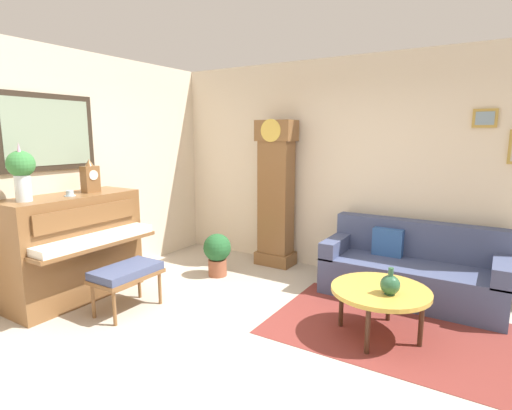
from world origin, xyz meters
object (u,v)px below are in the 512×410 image
object	(u,v)px
piano	(74,246)
flower_vase	(21,170)
coffee_table	(380,292)
piano_bench	(127,274)
teacup	(70,194)
couch	(411,270)
mantel_clock	(90,177)
green_jug	(390,285)
potted_plant	(217,252)
grandfather_clock	(276,197)

from	to	relation	value
piano	flower_vase	bearing A→B (deg)	-89.85
piano	coffee_table	xyz separation A→B (m)	(3.15, 0.91, -0.17)
piano_bench	coffee_table	xyz separation A→B (m)	(2.38, 0.85, 0.02)
coffee_table	flower_vase	xyz separation A→B (m)	(-3.15, -1.40, 1.06)
teacup	couch	bearing A→B (deg)	32.95
piano	teacup	distance (m)	0.61
mantel_clock	flower_vase	bearing A→B (deg)	-90.04
green_jug	piano	bearing A→B (deg)	-165.87
couch	teacup	xyz separation A→B (m)	(-3.16, -2.05, 0.89)
mantel_clock	potted_plant	size ratio (longest dim) A/B	0.68
potted_plant	green_jug	bearing A→B (deg)	-14.13
grandfather_clock	coffee_table	size ratio (longest dim) A/B	2.31
grandfather_clock	flower_vase	size ratio (longest dim) A/B	3.50
coffee_table	teacup	distance (m)	3.32
mantel_clock	green_jug	distance (m)	3.39
piano	flower_vase	xyz separation A→B (m)	(0.00, -0.49, 0.89)
mantel_clock	teacup	bearing A→B (deg)	-78.85
couch	mantel_clock	bearing A→B (deg)	-151.59
couch	flower_vase	size ratio (longest dim) A/B	3.28
piano	piano_bench	distance (m)	0.80
flower_vase	potted_plant	distance (m)	2.41
piano	grandfather_clock	xyz separation A→B (m)	(1.34, 2.22, 0.37)
piano_bench	mantel_clock	bearing A→B (deg)	165.08
piano	flower_vase	size ratio (longest dim) A/B	2.48
potted_plant	couch	bearing A→B (deg)	14.76
flower_vase	green_jug	world-z (taller)	flower_vase
flower_vase	potted_plant	xyz separation A→B (m)	(0.93, 1.89, -1.17)
grandfather_clock	potted_plant	distance (m)	1.12
flower_vase	grandfather_clock	bearing A→B (deg)	63.58
coffee_table	teacup	bearing A→B (deg)	-162.99
flower_vase	potted_plant	world-z (taller)	flower_vase
piano_bench	mantel_clock	xyz separation A→B (m)	(-0.77, 0.21, 0.94)
couch	coffee_table	size ratio (longest dim) A/B	2.16
piano	potted_plant	distance (m)	1.71
piano_bench	coffee_table	bearing A→B (deg)	19.58
couch	mantel_clock	xyz separation A→B (m)	(-3.22, -1.74, 1.03)
piano_bench	green_jug	size ratio (longest dim) A/B	2.92
piano_bench	couch	xyz separation A→B (m)	(2.44, 1.95, -0.09)
coffee_table	teacup	xyz separation A→B (m)	(-3.09, -0.95, 0.77)
green_jug	potted_plant	size ratio (longest dim) A/B	0.43
grandfather_clock	green_jug	xyz separation A→B (m)	(1.91, -1.40, -0.42)
couch	coffee_table	distance (m)	1.11
piano	teacup	size ratio (longest dim) A/B	12.41
grandfather_clock	couch	xyz separation A→B (m)	(1.87, -0.21, -0.65)
grandfather_clock	teacup	xyz separation A→B (m)	(-1.28, -2.25, 0.23)
coffee_table	potted_plant	size ratio (longest dim) A/B	1.57
grandfather_clock	couch	bearing A→B (deg)	-6.37
piano	mantel_clock	world-z (taller)	mantel_clock
coffee_table	teacup	size ratio (longest dim) A/B	7.59
piano	green_jug	bearing A→B (deg)	14.13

